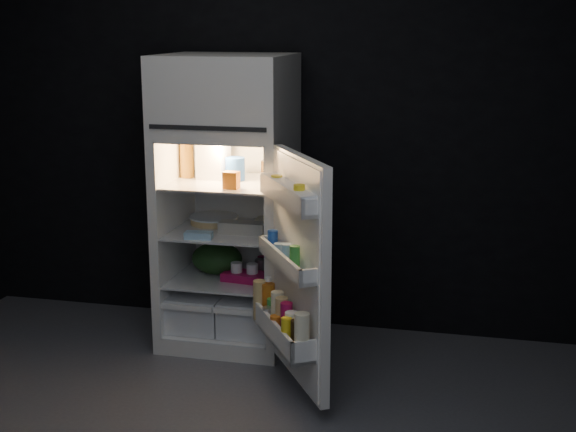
% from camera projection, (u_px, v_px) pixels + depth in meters
% --- Properties ---
extents(wall_back, '(4.00, 0.00, 2.70)m').
position_uv_depth(wall_back, '(268.00, 120.00, 5.13)').
color(wall_back, black).
rests_on(wall_back, ground).
extents(refrigerator, '(0.76, 0.71, 1.78)m').
position_uv_depth(refrigerator, '(229.00, 191.00, 4.90)').
color(refrigerator, white).
rests_on(refrigerator, ground).
extents(fridge_door, '(0.54, 0.71, 1.22)m').
position_uv_depth(fridge_door, '(294.00, 275.00, 4.18)').
color(fridge_door, white).
rests_on(fridge_door, ground).
extents(milk_jug, '(0.18, 0.18, 0.24)m').
position_uv_depth(milk_jug, '(213.00, 159.00, 4.91)').
color(milk_jug, white).
rests_on(milk_jug, refrigerator).
extents(mayo_jar, '(0.15, 0.15, 0.14)m').
position_uv_depth(mayo_jar, '(235.00, 169.00, 4.86)').
color(mayo_jar, '#1F4BA9').
rests_on(mayo_jar, refrigerator).
extents(jam_jar, '(0.12, 0.12, 0.13)m').
position_uv_depth(jam_jar, '(269.00, 171.00, 4.81)').
color(jam_jar, black).
rests_on(jam_jar, refrigerator).
extents(amber_bottle, '(0.09, 0.09, 0.22)m').
position_uv_depth(amber_bottle, '(187.00, 160.00, 4.95)').
color(amber_bottle, '#BA781D').
rests_on(amber_bottle, refrigerator).
extents(small_carton, '(0.09, 0.07, 0.10)m').
position_uv_depth(small_carton, '(231.00, 180.00, 4.62)').
color(small_carton, '#C16116').
rests_on(small_carton, refrigerator).
extents(egg_carton, '(0.28, 0.11, 0.07)m').
position_uv_depth(egg_carton, '(242.00, 228.00, 4.81)').
color(egg_carton, gray).
rests_on(egg_carton, refrigerator).
extents(pie, '(0.34, 0.34, 0.04)m').
position_uv_depth(pie, '(214.00, 220.00, 5.05)').
color(pie, tan).
rests_on(pie, refrigerator).
extents(flat_package, '(0.17, 0.10, 0.04)m').
position_uv_depth(flat_package, '(199.00, 235.00, 4.70)').
color(flat_package, '#86B0CF').
rests_on(flat_package, refrigerator).
extents(wrapped_pkg, '(0.13, 0.11, 0.05)m').
position_uv_depth(wrapped_pkg, '(267.00, 222.00, 4.99)').
color(wrapped_pkg, beige).
rests_on(wrapped_pkg, refrigerator).
extents(produce_bag, '(0.39, 0.36, 0.20)m').
position_uv_depth(produce_bag, '(217.00, 258.00, 5.01)').
color(produce_bag, '#193815').
rests_on(produce_bag, refrigerator).
extents(yogurt_tray, '(0.29, 0.18, 0.05)m').
position_uv_depth(yogurt_tray, '(246.00, 277.00, 4.89)').
color(yogurt_tray, '#A60E46').
rests_on(yogurt_tray, refrigerator).
extents(small_can_red, '(0.09, 0.09, 0.09)m').
position_uv_depth(small_can_red, '(263.00, 263.00, 5.09)').
color(small_can_red, '#A60E46').
rests_on(small_can_red, refrigerator).
extents(small_can_silver, '(0.08, 0.08, 0.09)m').
position_uv_depth(small_can_silver, '(261.00, 266.00, 5.03)').
color(small_can_silver, '#B3B3B8').
rests_on(small_can_silver, refrigerator).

